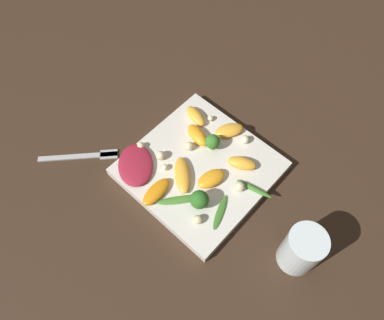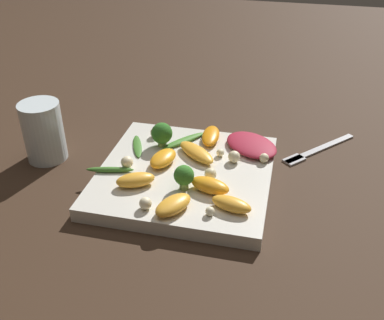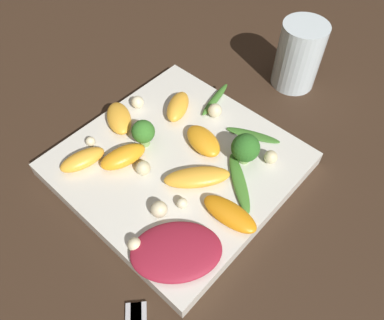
% 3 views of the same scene
% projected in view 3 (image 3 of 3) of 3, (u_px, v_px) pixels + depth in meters
% --- Properties ---
extents(ground_plane, '(2.40, 2.40, 0.00)m').
position_uv_depth(ground_plane, '(178.00, 169.00, 0.48)').
color(ground_plane, '#382619').
extents(plate, '(0.26, 0.26, 0.02)m').
position_uv_depth(plate, '(178.00, 164.00, 0.47)').
color(plate, silver).
rests_on(plate, ground_plane).
extents(drinking_glass, '(0.07, 0.07, 0.10)m').
position_uv_depth(drinking_glass, '(299.00, 56.00, 0.54)').
color(drinking_glass, silver).
rests_on(drinking_glass, ground_plane).
extents(radicchio_leaf_0, '(0.11, 0.12, 0.01)m').
position_uv_depth(radicchio_leaf_0, '(176.00, 251.00, 0.38)').
color(radicchio_leaf_0, maroon).
rests_on(radicchio_leaf_0, plate).
extents(orange_segment_0, '(0.07, 0.06, 0.02)m').
position_uv_depth(orange_segment_0, '(119.00, 118.00, 0.49)').
color(orange_segment_0, '#FCAD33').
rests_on(orange_segment_0, plate).
extents(orange_segment_1, '(0.05, 0.06, 0.02)m').
position_uv_depth(orange_segment_1, '(178.00, 106.00, 0.51)').
color(orange_segment_1, '#FCAD33').
rests_on(orange_segment_1, plate).
extents(orange_segment_2, '(0.04, 0.06, 0.02)m').
position_uv_depth(orange_segment_2, '(123.00, 157.00, 0.45)').
color(orange_segment_2, orange).
rests_on(orange_segment_2, plate).
extents(orange_segment_3, '(0.07, 0.08, 0.02)m').
position_uv_depth(orange_segment_3, '(197.00, 177.00, 0.44)').
color(orange_segment_3, '#FCAD33').
rests_on(orange_segment_3, plate).
extents(orange_segment_4, '(0.04, 0.06, 0.02)m').
position_uv_depth(orange_segment_4, '(82.00, 160.00, 0.45)').
color(orange_segment_4, '#FCAD33').
rests_on(orange_segment_4, plate).
extents(orange_segment_5, '(0.07, 0.03, 0.01)m').
position_uv_depth(orange_segment_5, '(230.00, 214.00, 0.41)').
color(orange_segment_5, orange).
rests_on(orange_segment_5, plate).
extents(orange_segment_6, '(0.06, 0.05, 0.02)m').
position_uv_depth(orange_segment_6, '(203.00, 141.00, 0.47)').
color(orange_segment_6, orange).
rests_on(orange_segment_6, plate).
extents(broccoli_floret_0, '(0.03, 0.03, 0.04)m').
position_uv_depth(broccoli_floret_0, '(143.00, 132.00, 0.46)').
color(broccoli_floret_0, '#84AD5B').
rests_on(broccoli_floret_0, plate).
extents(broccoli_floret_1, '(0.03, 0.03, 0.04)m').
position_uv_depth(broccoli_floret_1, '(245.00, 148.00, 0.45)').
color(broccoli_floret_1, '#84AD5B').
rests_on(broccoli_floret_1, plate).
extents(arugula_sprig_0, '(0.08, 0.07, 0.01)m').
position_uv_depth(arugula_sprig_0, '(239.00, 182.00, 0.44)').
color(arugula_sprig_0, '#47842D').
rests_on(arugula_sprig_0, plate).
extents(arugula_sprig_1, '(0.03, 0.07, 0.01)m').
position_uv_depth(arugula_sprig_1, '(215.00, 99.00, 0.52)').
color(arugula_sprig_1, '#3D7528').
rests_on(arugula_sprig_1, plate).
extents(arugula_sprig_2, '(0.07, 0.04, 0.00)m').
position_uv_depth(arugula_sprig_2, '(253.00, 135.00, 0.48)').
color(arugula_sprig_2, '#3D7528').
rests_on(arugula_sprig_2, plate).
extents(macadamia_nut_0, '(0.02, 0.02, 0.02)m').
position_uv_depth(macadamia_nut_0, '(215.00, 110.00, 0.50)').
color(macadamia_nut_0, beige).
rests_on(macadamia_nut_0, plate).
extents(macadamia_nut_1, '(0.02, 0.02, 0.02)m').
position_uv_depth(macadamia_nut_1, '(138.00, 102.00, 0.51)').
color(macadamia_nut_1, beige).
rests_on(macadamia_nut_1, plate).
extents(macadamia_nut_2, '(0.01, 0.01, 0.01)m').
position_uv_depth(macadamia_nut_2, '(134.00, 245.00, 0.39)').
color(macadamia_nut_2, beige).
rests_on(macadamia_nut_2, plate).
extents(macadamia_nut_3, '(0.02, 0.02, 0.02)m').
position_uv_depth(macadamia_nut_3, '(143.00, 168.00, 0.44)').
color(macadamia_nut_3, beige).
rests_on(macadamia_nut_3, plate).
extents(macadamia_nut_4, '(0.01, 0.01, 0.01)m').
position_uv_depth(macadamia_nut_4, '(90.00, 141.00, 0.47)').
color(macadamia_nut_4, beige).
rests_on(macadamia_nut_4, plate).
extents(macadamia_nut_5, '(0.01, 0.01, 0.01)m').
position_uv_depth(macadamia_nut_5, '(182.00, 203.00, 0.42)').
color(macadamia_nut_5, beige).
rests_on(macadamia_nut_5, plate).
extents(macadamia_nut_6, '(0.02, 0.02, 0.02)m').
position_uv_depth(macadamia_nut_6, '(159.00, 209.00, 0.41)').
color(macadamia_nut_6, beige).
rests_on(macadamia_nut_6, plate).
extents(macadamia_nut_7, '(0.02, 0.02, 0.02)m').
position_uv_depth(macadamia_nut_7, '(271.00, 157.00, 0.45)').
color(macadamia_nut_7, beige).
rests_on(macadamia_nut_7, plate).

